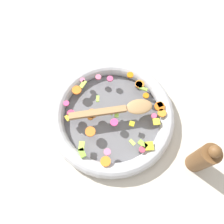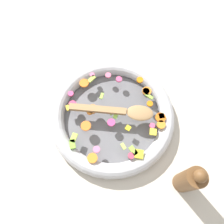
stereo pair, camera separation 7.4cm
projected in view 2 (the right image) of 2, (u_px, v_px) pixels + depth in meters
name	position (u px, v px, depth m)	size (l,w,h in m)	color
ground_plane	(112.00, 118.00, 0.79)	(4.00, 4.00, 0.00)	beige
skillet	(112.00, 115.00, 0.77)	(0.44, 0.44, 0.05)	slate
chopped_vegetables	(115.00, 114.00, 0.74)	(0.36, 0.36, 0.01)	orange
wooden_spoon	(120.00, 111.00, 0.73)	(0.22, 0.24, 0.01)	#A87F51
pepper_mill	(190.00, 180.00, 0.63)	(0.06, 0.06, 0.18)	brown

